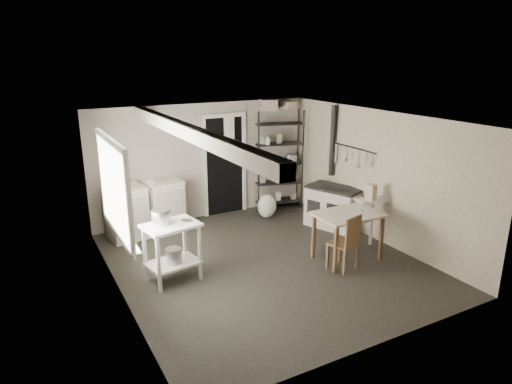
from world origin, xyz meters
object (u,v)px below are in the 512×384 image
prep_table (173,255)px  flour_sack (267,206)px  stockpot (161,220)px  shelf_rack (279,164)px  work_table (347,237)px  base_cabinets (145,210)px  chair (343,240)px  stove (334,205)px

prep_table → flour_sack: 3.06m
prep_table → stockpot: (-0.12, 0.08, 0.54)m
shelf_rack → stockpot: bearing=-131.2°
stockpot → work_table: (2.81, -0.74, -0.56)m
stockpot → base_cabinets: size_ratio=0.20×
flour_sack → prep_table: bearing=-146.7°
shelf_rack → flour_sack: size_ratio=4.39×
prep_table → base_cabinets: bearing=85.6°
stockpot → shelf_rack: 3.85m
prep_table → chair: chair is taller
flour_sack → stove: bearing=-51.8°
stove → flour_sack: stove is taller
base_cabinets → stove: 3.53m
work_table → shelf_rack: bearing=81.5°
stockpot → stove: stockpot is taller
base_cabinets → flour_sack: base_cabinets is taller
work_table → flour_sack: size_ratio=2.19×
flour_sack → work_table: bearing=-86.5°
shelf_rack → chair: bearing=-87.0°
stockpot → stove: size_ratio=0.29×
prep_table → stove: bearing=10.1°
shelf_rack → stove: 1.68m
prep_table → shelf_rack: 3.84m
prep_table → shelf_rack: bearing=34.9°
prep_table → chair: 2.57m
prep_table → flour_sack: prep_table is taller
base_cabinets → flour_sack: size_ratio=3.03×
prep_table → shelf_rack: shelf_rack is taller
prep_table → chair: (2.41, -0.90, 0.08)m
stove → chair: 1.79m
stockpot → base_cabinets: bearing=82.0°
stockpot → base_cabinets: (0.27, 1.93, -0.48)m
stockpot → shelf_rack: size_ratio=0.14×
work_table → stockpot: bearing=165.2°
work_table → flour_sack: (-0.14, 2.34, -0.14)m
shelf_rack → chair: 3.18m
shelf_rack → flour_sack: shelf_rack is taller
shelf_rack → base_cabinets: bearing=-161.0°
stove → work_table: size_ratio=0.97×
base_cabinets → shelf_rack: size_ratio=0.69×
prep_table → base_cabinets: size_ratio=0.61×
prep_table → stockpot: 0.56m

